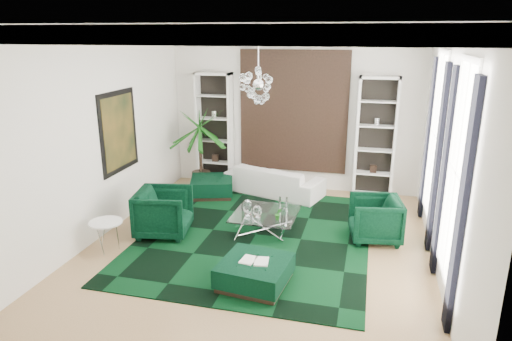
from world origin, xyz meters
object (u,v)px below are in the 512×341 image
(coffee_table, at_px, (265,223))
(armchair_left, at_px, (164,212))
(palm, at_px, (200,139))
(ottoman_side, at_px, (212,187))
(armchair_right, at_px, (375,219))
(sofa, at_px, (274,180))
(side_table, at_px, (107,237))
(ottoman_front, at_px, (255,273))

(coffee_table, bearing_deg, armchair_left, -163.99)
(armchair_left, xyz_separation_m, palm, (-0.30, 2.75, 0.80))
(ottoman_side, relative_size, palm, 0.38)
(armchair_right, bearing_deg, sofa, -140.38)
(armchair_left, distance_m, ottoman_side, 2.30)
(coffee_table, relative_size, side_table, 2.08)
(armchair_left, bearing_deg, coffee_table, -84.28)
(ottoman_front, bearing_deg, armchair_right, 49.98)
(ottoman_side, height_order, side_table, side_table)
(side_table, height_order, palm, palm)
(sofa, bearing_deg, palm, 17.48)
(armchair_left, height_order, coffee_table, armchair_left)
(sofa, distance_m, coffee_table, 2.27)
(armchair_right, relative_size, ottoman_front, 0.91)
(armchair_right, height_order, side_table, armchair_right)
(side_table, bearing_deg, ottoman_side, 75.71)
(armchair_left, bearing_deg, sofa, -39.51)
(armchair_right, distance_m, coffee_table, 2.05)
(sofa, xyz_separation_m, ottoman_front, (0.58, -4.13, -0.14))
(sofa, bearing_deg, armchair_right, 155.81)
(sofa, relative_size, armchair_right, 2.55)
(ottoman_side, bearing_deg, side_table, -104.29)
(armchair_left, xyz_separation_m, coffee_table, (1.86, 0.53, -0.24))
(armchair_left, relative_size, armchair_right, 1.09)
(sofa, bearing_deg, ottoman_front, 114.85)
(coffee_table, bearing_deg, ottoman_side, 134.40)
(armchair_left, bearing_deg, armchair_right, -89.49)
(sofa, height_order, palm, palm)
(sofa, relative_size, armchair_left, 2.34)
(ottoman_front, height_order, palm, palm)
(sofa, distance_m, ottoman_side, 1.49)
(palm, bearing_deg, armchair_right, -25.66)
(ottoman_side, bearing_deg, coffee_table, -45.60)
(armchair_right, bearing_deg, ottoman_front, -49.39)
(side_table, bearing_deg, armchair_left, 53.77)
(armchair_right, bearing_deg, ottoman_side, -121.72)
(palm, bearing_deg, ottoman_front, -59.35)
(armchair_right, height_order, coffee_table, armchair_right)
(armchair_left, distance_m, armchair_right, 3.96)
(armchair_left, distance_m, coffee_table, 1.95)
(ottoman_front, relative_size, side_table, 1.73)
(coffee_table, distance_m, ottoman_front, 1.90)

